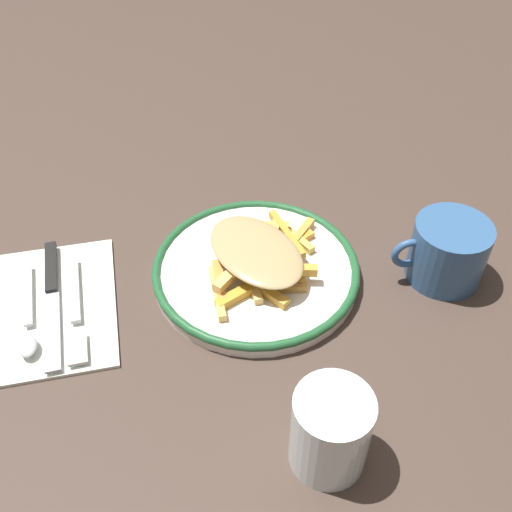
# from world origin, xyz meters

# --- Properties ---
(ground_plane) EXTENTS (2.60, 2.60, 0.00)m
(ground_plane) POSITION_xyz_m (0.00, 0.00, 0.00)
(ground_plane) COLOR #41332B
(plate) EXTENTS (0.27, 0.27, 0.02)m
(plate) POSITION_xyz_m (0.00, 0.00, 0.01)
(plate) COLOR white
(plate) RESTS_ON ground_plane
(fries_heap) EXTENTS (0.17, 0.18, 0.04)m
(fries_heap) POSITION_xyz_m (-0.00, -0.00, 0.04)
(fries_heap) COLOR #E4B656
(fries_heap) RESTS_ON plate
(napkin) EXTENTS (0.16, 0.22, 0.01)m
(napkin) POSITION_xyz_m (0.25, 0.02, 0.00)
(napkin) COLOR white
(napkin) RESTS_ON ground_plane
(fork) EXTENTS (0.03, 0.18, 0.01)m
(fork) POSITION_xyz_m (0.23, 0.03, 0.01)
(fork) COLOR silver
(fork) RESTS_ON napkin
(knife) EXTENTS (0.04, 0.21, 0.01)m
(knife) POSITION_xyz_m (0.26, -0.00, 0.01)
(knife) COLOR black
(knife) RESTS_ON napkin
(spoon) EXTENTS (0.03, 0.15, 0.01)m
(spoon) POSITION_xyz_m (0.28, 0.05, 0.01)
(spoon) COLOR silver
(spoon) RESTS_ON napkin
(water_glass) EXTENTS (0.08, 0.08, 0.09)m
(water_glass) POSITION_xyz_m (-0.03, 0.26, 0.05)
(water_glass) COLOR silver
(water_glass) RESTS_ON ground_plane
(coffee_mug) EXTENTS (0.12, 0.10, 0.08)m
(coffee_mug) POSITION_xyz_m (-0.24, 0.03, 0.04)
(coffee_mug) COLOR #32588A
(coffee_mug) RESTS_ON ground_plane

